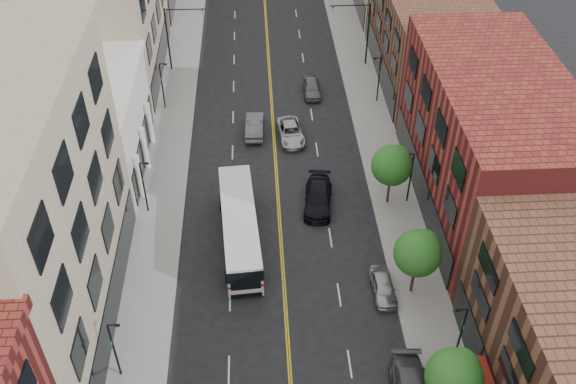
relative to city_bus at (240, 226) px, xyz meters
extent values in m
cube|color=gray|center=(-6.78, 15.10, -1.72)|extent=(4.00, 110.00, 0.15)
cube|color=gray|center=(13.22, 15.10, -1.72)|extent=(4.00, 110.00, 0.15)
cube|color=gray|center=(-13.78, -6.90, 7.21)|extent=(10.00, 22.00, 18.00)
cube|color=silver|center=(-13.78, 11.10, 2.21)|extent=(10.00, 14.00, 8.00)
cube|color=maroon|center=(20.22, 4.10, 4.21)|extent=(10.00, 22.00, 12.00)
cube|color=brown|center=(20.22, 25.10, 3.21)|extent=(10.00, 20.00, 10.00)
sphere|color=#19571A|center=(12.52, -15.90, 2.25)|extent=(3.40, 3.40, 3.40)
sphere|color=#19571A|center=(13.02, -15.50, 2.76)|extent=(2.04, 2.04, 2.04)
cylinder|color=black|center=(12.52, -5.90, -0.39)|extent=(0.22, 0.22, 2.50)
sphere|color=#19571A|center=(12.52, -5.90, 2.25)|extent=(3.40, 3.40, 3.40)
sphere|color=#19571A|center=(13.02, -5.50, 2.76)|extent=(2.04, 2.04, 2.04)
cylinder|color=black|center=(12.52, 4.10, -0.39)|extent=(0.22, 0.22, 2.50)
sphere|color=#19571A|center=(12.52, 4.10, 2.25)|extent=(3.40, 3.40, 3.40)
sphere|color=#19571A|center=(13.02, 4.50, 2.76)|extent=(2.04, 2.04, 2.04)
cylinder|color=black|center=(-7.78, -11.90, 0.86)|extent=(0.14, 0.14, 5.00)
cylinder|color=black|center=(-7.43, -11.90, 3.36)|extent=(0.70, 0.10, 0.10)
cube|color=black|center=(-7.18, -11.90, 3.31)|extent=(0.28, 0.14, 0.14)
cube|color=#19592D|center=(-7.78, -11.90, 1.76)|extent=(0.04, 0.55, 0.35)
cylinder|color=black|center=(-7.78, 4.10, 0.86)|extent=(0.14, 0.14, 5.00)
cylinder|color=black|center=(-7.43, 4.10, 3.36)|extent=(0.70, 0.10, 0.10)
cube|color=black|center=(-7.18, 4.10, 3.31)|extent=(0.28, 0.14, 0.14)
cube|color=#19592D|center=(-7.78, 4.10, 1.76)|extent=(0.04, 0.55, 0.35)
cylinder|color=black|center=(-7.78, 20.10, 0.86)|extent=(0.14, 0.14, 5.00)
cylinder|color=black|center=(-7.43, 20.10, 3.36)|extent=(0.70, 0.10, 0.10)
cube|color=black|center=(-7.18, 20.10, 3.31)|extent=(0.28, 0.14, 0.14)
cube|color=#19592D|center=(-7.78, 20.10, 1.76)|extent=(0.04, 0.55, 0.35)
cylinder|color=black|center=(14.22, -11.90, 0.86)|extent=(0.14, 0.14, 5.00)
cylinder|color=black|center=(13.87, -11.90, 3.36)|extent=(0.70, 0.10, 0.10)
cube|color=black|center=(13.62, -11.90, 3.31)|extent=(0.28, 0.14, 0.14)
cube|color=#19592D|center=(14.22, -11.90, 1.76)|extent=(0.04, 0.55, 0.35)
cylinder|color=black|center=(14.22, 4.10, 0.86)|extent=(0.14, 0.14, 5.00)
cylinder|color=black|center=(13.87, 4.10, 3.36)|extent=(0.70, 0.10, 0.10)
cube|color=black|center=(13.62, 4.10, 3.31)|extent=(0.28, 0.14, 0.14)
cube|color=#19592D|center=(14.22, 4.10, 1.76)|extent=(0.04, 0.55, 0.35)
cylinder|color=black|center=(14.22, 20.10, 0.86)|extent=(0.14, 0.14, 5.00)
cylinder|color=black|center=(13.87, 20.10, 3.36)|extent=(0.70, 0.10, 0.10)
cube|color=black|center=(13.62, 20.10, 3.31)|extent=(0.28, 0.14, 0.14)
cube|color=#19592D|center=(14.22, 20.10, 1.76)|extent=(0.04, 0.55, 0.35)
cylinder|color=black|center=(-7.78, 28.10, 1.96)|extent=(0.18, 0.18, 7.20)
cylinder|color=black|center=(-5.58, 28.10, 5.36)|extent=(4.40, 0.12, 0.12)
imported|color=black|center=(-3.78, 28.10, 4.96)|extent=(0.15, 0.18, 0.90)
cylinder|color=black|center=(14.22, 28.10, 1.96)|extent=(0.18, 0.18, 7.20)
cylinder|color=black|center=(12.02, 28.10, 5.36)|extent=(4.40, 0.12, 0.12)
imported|color=black|center=(10.22, 28.10, 4.96)|extent=(0.15, 0.18, 0.90)
cube|color=silver|center=(0.00, 0.01, -0.15)|extent=(3.46, 12.10, 2.89)
cube|color=black|center=(0.00, 0.01, 0.55)|extent=(3.50, 12.14, 1.05)
cube|color=red|center=(0.00, 0.01, -0.45)|extent=(3.50, 12.14, 0.22)
cube|color=black|center=(0.44, -5.97, 0.10)|extent=(2.19, 0.22, 1.59)
cylinder|color=black|center=(-1.02, -4.06, -1.32)|extent=(0.35, 0.97, 0.96)
cylinder|color=black|center=(1.60, -3.86, -1.32)|extent=(0.35, 0.97, 0.96)
cylinder|color=black|center=(-1.60, 3.88, -1.32)|extent=(0.35, 0.97, 0.96)
cylinder|color=black|center=(1.02, 4.08, -1.32)|extent=(0.35, 0.97, 0.96)
imported|color=#9D9FA4|center=(10.42, -5.93, -1.11)|extent=(1.74, 4.06, 1.37)
imported|color=#525257|center=(1.37, 15.20, -1.00)|extent=(1.86, 4.89, 1.59)
imported|color=black|center=(6.58, 4.17, -0.98)|extent=(2.98, 5.86, 1.63)
imported|color=#A7AAAF|center=(4.84, 14.10, -1.08)|extent=(2.91, 5.35, 1.42)
imported|color=#55555B|center=(7.55, 22.10, -1.05)|extent=(1.81, 4.40, 1.49)
camera|label=1|loc=(1.73, -36.73, 34.33)|focal=40.00mm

